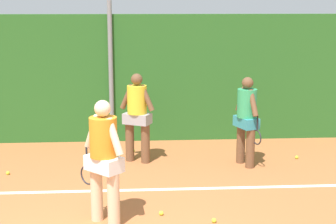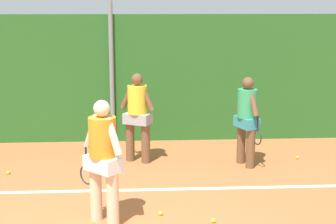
{
  "view_description": "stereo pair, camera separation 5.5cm",
  "coord_description": "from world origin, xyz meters",
  "px_view_note": "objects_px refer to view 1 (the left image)",
  "views": [
    {
      "loc": [
        0.54,
        -5.6,
        3.04
      ],
      "look_at": [
        1.08,
        2.85,
        1.21
      ],
      "focal_mm": 54.32,
      "sensor_mm": 36.0,
      "label": 1
    },
    {
      "loc": [
        0.59,
        -5.61,
        3.04
      ],
      "look_at": [
        1.08,
        2.85,
        1.21
      ],
      "focal_mm": 54.32,
      "sensor_mm": 36.0,
      "label": 2
    }
  ],
  "objects_px": {
    "tennis_ball_3": "(133,151)",
    "tennis_ball_10": "(297,157)",
    "player_backcourt_far": "(137,113)",
    "tennis_ball_2": "(8,173)",
    "player_foreground_near": "(104,156)",
    "tennis_ball_6": "(161,213)",
    "tennis_ball_5": "(214,220)",
    "player_midcourt": "(247,117)"
  },
  "relations": [
    {
      "from": "player_midcourt",
      "to": "player_backcourt_far",
      "type": "relative_size",
      "value": 0.98
    },
    {
      "from": "tennis_ball_2",
      "to": "tennis_ball_5",
      "type": "xyz_separation_m",
      "value": [
        3.4,
        -2.26,
        0.0
      ]
    },
    {
      "from": "tennis_ball_2",
      "to": "tennis_ball_6",
      "type": "xyz_separation_m",
      "value": [
        2.67,
        -1.96,
        0.0
      ]
    },
    {
      "from": "tennis_ball_3",
      "to": "tennis_ball_5",
      "type": "height_order",
      "value": "same"
    },
    {
      "from": "player_foreground_near",
      "to": "tennis_ball_6",
      "type": "relative_size",
      "value": 26.68
    },
    {
      "from": "player_midcourt",
      "to": "tennis_ball_6",
      "type": "xyz_separation_m",
      "value": [
        -1.72,
        -2.24,
        -0.91
      ]
    },
    {
      "from": "player_foreground_near",
      "to": "tennis_ball_6",
      "type": "height_order",
      "value": "player_foreground_near"
    },
    {
      "from": "tennis_ball_5",
      "to": "player_backcourt_far",
      "type": "bearing_deg",
      "value": 110.15
    },
    {
      "from": "player_foreground_near",
      "to": "tennis_ball_10",
      "type": "xyz_separation_m",
      "value": [
        3.62,
        2.76,
        -0.95
      ]
    },
    {
      "from": "tennis_ball_2",
      "to": "tennis_ball_10",
      "type": "bearing_deg",
      "value": 6.2
    },
    {
      "from": "tennis_ball_2",
      "to": "tennis_ball_5",
      "type": "relative_size",
      "value": 1.0
    },
    {
      "from": "tennis_ball_3",
      "to": "tennis_ball_5",
      "type": "relative_size",
      "value": 1.0
    },
    {
      "from": "tennis_ball_2",
      "to": "tennis_ball_3",
      "type": "bearing_deg",
      "value": 29.11
    },
    {
      "from": "tennis_ball_5",
      "to": "tennis_ball_10",
      "type": "bearing_deg",
      "value": 53.74
    },
    {
      "from": "tennis_ball_2",
      "to": "tennis_ball_10",
      "type": "height_order",
      "value": "same"
    },
    {
      "from": "tennis_ball_2",
      "to": "tennis_ball_10",
      "type": "xyz_separation_m",
      "value": [
        5.49,
        0.6,
        0.0
      ]
    },
    {
      "from": "tennis_ball_5",
      "to": "tennis_ball_10",
      "type": "xyz_separation_m",
      "value": [
        2.09,
        2.85,
        0.0
      ]
    },
    {
      "from": "player_foreground_near",
      "to": "tennis_ball_5",
      "type": "bearing_deg",
      "value": -139.6
    },
    {
      "from": "tennis_ball_5",
      "to": "tennis_ball_10",
      "type": "relative_size",
      "value": 1.0
    },
    {
      "from": "player_midcourt",
      "to": "tennis_ball_5",
      "type": "xyz_separation_m",
      "value": [
        -0.99,
        -2.53,
        -0.91
      ]
    },
    {
      "from": "tennis_ball_10",
      "to": "tennis_ball_3",
      "type": "bearing_deg",
      "value": 168.48
    },
    {
      "from": "player_foreground_near",
      "to": "tennis_ball_6",
      "type": "distance_m",
      "value": 1.26
    },
    {
      "from": "tennis_ball_6",
      "to": "tennis_ball_5",
      "type": "bearing_deg",
      "value": -22.2
    },
    {
      "from": "player_midcourt",
      "to": "tennis_ball_2",
      "type": "distance_m",
      "value": 4.49
    },
    {
      "from": "player_backcourt_far",
      "to": "tennis_ball_6",
      "type": "height_order",
      "value": "player_backcourt_far"
    },
    {
      "from": "player_midcourt",
      "to": "tennis_ball_2",
      "type": "xyz_separation_m",
      "value": [
        -4.39,
        -0.28,
        -0.91
      ]
    },
    {
      "from": "tennis_ball_3",
      "to": "tennis_ball_10",
      "type": "distance_m",
      "value": 3.3
    },
    {
      "from": "tennis_ball_3",
      "to": "tennis_ball_6",
      "type": "distance_m",
      "value": 3.24
    },
    {
      "from": "player_backcourt_far",
      "to": "tennis_ball_2",
      "type": "distance_m",
      "value": 2.6
    },
    {
      "from": "tennis_ball_5",
      "to": "tennis_ball_6",
      "type": "bearing_deg",
      "value": 157.8
    },
    {
      "from": "player_midcourt",
      "to": "tennis_ball_5",
      "type": "relative_size",
      "value": 25.65
    },
    {
      "from": "tennis_ball_2",
      "to": "tennis_ball_10",
      "type": "relative_size",
      "value": 1.0
    },
    {
      "from": "tennis_ball_5",
      "to": "tennis_ball_6",
      "type": "relative_size",
      "value": 1.0
    },
    {
      "from": "player_midcourt",
      "to": "player_backcourt_far",
      "type": "height_order",
      "value": "player_backcourt_far"
    },
    {
      "from": "tennis_ball_6",
      "to": "tennis_ball_10",
      "type": "xyz_separation_m",
      "value": [
        2.82,
        2.55,
        0.0
      ]
    },
    {
      "from": "player_foreground_near",
      "to": "tennis_ball_5",
      "type": "xyz_separation_m",
      "value": [
        1.53,
        -0.09,
        -0.95
      ]
    },
    {
      "from": "player_backcourt_far",
      "to": "tennis_ball_6",
      "type": "relative_size",
      "value": 26.2
    },
    {
      "from": "tennis_ball_3",
      "to": "tennis_ball_2",
      "type": "bearing_deg",
      "value": -150.89
    },
    {
      "from": "player_midcourt",
      "to": "tennis_ball_10",
      "type": "xyz_separation_m",
      "value": [
        1.11,
        0.32,
        -0.91
      ]
    },
    {
      "from": "player_backcourt_far",
      "to": "tennis_ball_5",
      "type": "distance_m",
      "value": 3.21
    },
    {
      "from": "tennis_ball_3",
      "to": "tennis_ball_5",
      "type": "xyz_separation_m",
      "value": [
        1.14,
        -3.51,
        0.0
      ]
    },
    {
      "from": "player_backcourt_far",
      "to": "tennis_ball_10",
      "type": "bearing_deg",
      "value": 26.04
    }
  ]
}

